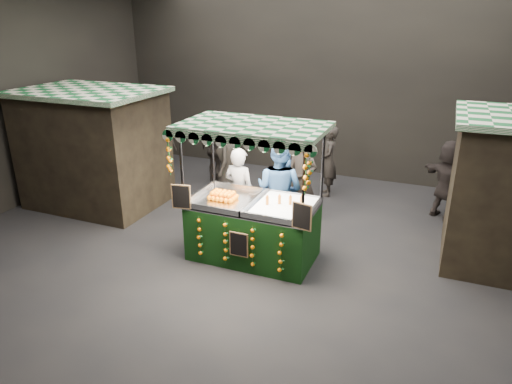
% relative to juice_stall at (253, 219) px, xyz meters
% --- Properties ---
extents(ground, '(12.00, 12.00, 0.00)m').
position_rel_juice_stall_xyz_m(ground, '(0.12, 0.06, -0.75)').
color(ground, black).
rests_on(ground, ground).
extents(market_hall, '(12.10, 10.10, 5.05)m').
position_rel_juice_stall_xyz_m(market_hall, '(0.12, 0.06, 2.63)').
color(market_hall, black).
rests_on(market_hall, ground).
extents(neighbour_stall_left, '(3.00, 2.20, 2.60)m').
position_rel_juice_stall_xyz_m(neighbour_stall_left, '(-4.28, 1.06, 0.56)').
color(neighbour_stall_left, black).
rests_on(neighbour_stall_left, ground).
extents(juice_stall, '(2.51, 1.48, 2.43)m').
position_rel_juice_stall_xyz_m(juice_stall, '(0.00, 0.00, 0.00)').
color(juice_stall, black).
rests_on(juice_stall, ground).
extents(vendor_grey, '(0.70, 0.51, 1.77)m').
position_rel_juice_stall_xyz_m(vendor_grey, '(-0.62, 0.79, 0.13)').
color(vendor_grey, gray).
rests_on(vendor_grey, ground).
extents(vendor_blue, '(1.08, 0.91, 1.99)m').
position_rel_juice_stall_xyz_m(vendor_blue, '(0.16, 0.89, 0.24)').
color(vendor_blue, navy).
rests_on(vendor_blue, ground).
extents(shopper_0, '(0.75, 0.57, 1.87)m').
position_rel_juice_stall_xyz_m(shopper_0, '(0.30, 1.86, 0.18)').
color(shopper_0, black).
rests_on(shopper_0, ground).
extents(shopper_2, '(1.10, 0.78, 1.74)m').
position_rel_juice_stall_xyz_m(shopper_2, '(-2.43, 3.36, 0.12)').
color(shopper_2, '#2D2724').
rests_on(shopper_2, ground).
extents(shopper_3, '(1.17, 1.25, 1.69)m').
position_rel_juice_stall_xyz_m(shopper_3, '(3.63, 4.52, 0.09)').
color(shopper_3, black).
rests_on(shopper_3, ground).
extents(shopper_4, '(0.83, 0.62, 1.53)m').
position_rel_juice_stall_xyz_m(shopper_4, '(-4.38, 3.88, 0.01)').
color(shopper_4, black).
rests_on(shopper_4, ground).
extents(shopper_5, '(1.50, 1.47, 1.72)m').
position_rel_juice_stall_xyz_m(shopper_5, '(3.10, 3.13, 0.11)').
color(shopper_5, '#2D2625').
rests_on(shopper_5, ground).
extents(shopper_6, '(0.54, 0.69, 1.68)m').
position_rel_juice_stall_xyz_m(shopper_6, '(0.46, 3.53, 0.09)').
color(shopper_6, '#2B2623').
rests_on(shopper_6, ground).
extents(shopper_7, '(0.74, 0.98, 1.80)m').
position_rel_juice_stall_xyz_m(shopper_7, '(-1.75, 2.66, 0.15)').
color(shopper_7, black).
rests_on(shopper_7, ground).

